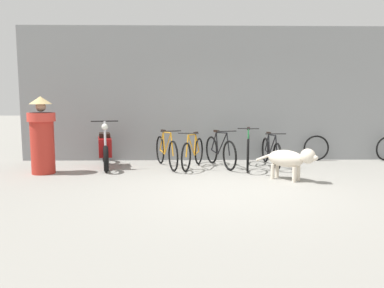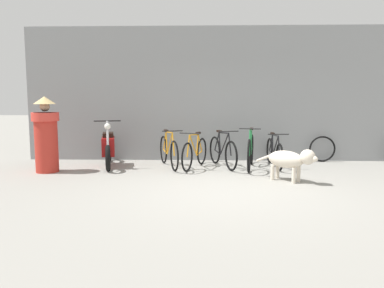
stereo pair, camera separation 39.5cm
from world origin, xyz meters
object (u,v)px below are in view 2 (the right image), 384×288
at_px(bicycle_4, 274,152).
at_px(spare_tire_left, 322,149).
at_px(bicycle_1, 195,153).
at_px(stray_dog, 290,160).
at_px(bicycle_2, 222,152).
at_px(motorcycle, 108,148).
at_px(bicycle_3, 251,151).
at_px(person_in_robes, 46,134).
at_px(bicycle_0, 169,151).

height_order(bicycle_4, spare_tire_left, bicycle_4).
relative_size(bicycle_1, stray_dog, 1.52).
bearing_deg(bicycle_2, bicycle_4, 75.45).
distance_m(bicycle_2, motorcycle, 2.64).
relative_size(bicycle_3, spare_tire_left, 2.72).
relative_size(bicycle_1, person_in_robes, 0.96).
height_order(bicycle_3, spare_tire_left, bicycle_3).
bearing_deg(motorcycle, bicycle_3, 73.87).
height_order(bicycle_2, motorcycle, motorcycle).
bearing_deg(stray_dog, bicycle_3, 154.98).
relative_size(motorcycle, person_in_robes, 1.15).
height_order(bicycle_0, bicycle_3, bicycle_3).
distance_m(bicycle_1, stray_dog, 2.29).
height_order(bicycle_4, person_in_robes, person_in_robes).
relative_size(bicycle_1, bicycle_3, 0.88).
height_order(bicycle_3, bicycle_4, bicycle_3).
xyz_separation_m(stray_dog, person_in_robes, (-4.97, 0.80, 0.39)).
height_order(bicycle_0, bicycle_2, bicycle_0).
height_order(bicycle_2, spare_tire_left, bicycle_2).
distance_m(motorcycle, stray_dog, 4.12).
bearing_deg(bicycle_4, person_in_robes, -82.33).
bearing_deg(stray_dog, motorcycle, -159.55).
xyz_separation_m(bicycle_1, bicycle_4, (1.82, 0.21, -0.01)).
relative_size(bicycle_3, person_in_robes, 1.09).
bearing_deg(bicycle_0, bicycle_3, 68.19).
height_order(bicycle_3, motorcycle, motorcycle).
distance_m(bicycle_1, bicycle_4, 1.84).
height_order(bicycle_3, stray_dog, bicycle_3).
xyz_separation_m(bicycle_1, motorcycle, (-2.01, 0.14, 0.09)).
height_order(bicycle_2, bicycle_3, bicycle_3).
bearing_deg(bicycle_0, bicycle_1, 63.32).
distance_m(bicycle_4, motorcycle, 3.83).
bearing_deg(person_in_robes, bicycle_2, -132.35).
height_order(bicycle_1, spare_tire_left, bicycle_1).
relative_size(bicycle_1, bicycle_2, 0.98).
bearing_deg(spare_tire_left, bicycle_2, -162.35).
bearing_deg(spare_tire_left, stray_dog, -119.77).
xyz_separation_m(bicycle_3, bicycle_4, (0.57, 0.23, -0.05)).
xyz_separation_m(bicycle_4, person_in_robes, (-4.97, -0.79, 0.48)).
bearing_deg(bicycle_2, bicycle_1, -97.71).
bearing_deg(bicycle_2, person_in_robes, -98.27).
height_order(bicycle_2, person_in_robes, person_in_robes).
relative_size(bicycle_2, spare_tire_left, 2.45).
height_order(bicycle_0, person_in_robes, person_in_robes).
distance_m(bicycle_0, bicycle_2, 1.24).
xyz_separation_m(stray_dog, spare_tire_left, (1.32, 2.30, -0.10)).
bearing_deg(bicycle_1, bicycle_3, 107.35).
bearing_deg(person_in_robes, bicycle_3, -135.64).
bearing_deg(spare_tire_left, bicycle_4, -151.69).
distance_m(bicycle_0, bicycle_4, 2.43).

